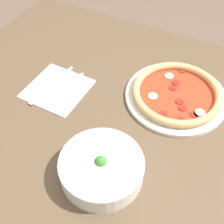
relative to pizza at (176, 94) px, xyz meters
The scene contains 7 objects.
ground_plane 0.81m from the pizza, 51.28° to the left, with size 8.00×8.00×0.00m, color brown.
dining_table 0.21m from the pizza, 51.28° to the left, with size 1.33×0.98×0.77m.
pizza is the anchor object (origin of this frame).
bowl 0.37m from the pizza, 77.10° to the left, with size 0.22×0.22×0.08m.
napkin 0.40m from the pizza, 20.16° to the left, with size 0.20×0.20×0.00m.
fork 0.37m from the pizza, 21.42° to the left, with size 0.03×0.19×0.00m.
knife 0.42m from the pizza, 17.84° to the left, with size 0.04×0.22×0.01m.
Camera 1 is at (-0.25, 0.59, 1.51)m, focal length 50.00 mm.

